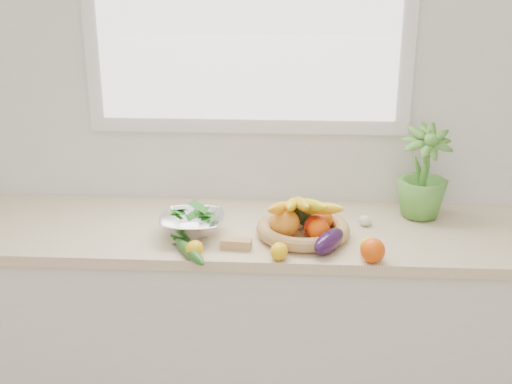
# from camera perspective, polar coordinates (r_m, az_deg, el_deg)

# --- Properties ---
(back_wall) EXTENTS (4.50, 0.02, 2.70)m
(back_wall) POSITION_cam_1_polar(r_m,az_deg,el_deg) (2.63, -0.68, 8.58)
(back_wall) COLOR white
(back_wall) RESTS_ON ground
(counter_cabinet) EXTENTS (2.20, 0.58, 0.86)m
(counter_cabinet) POSITION_cam_1_polar(r_m,az_deg,el_deg) (2.69, -1.06, -12.31)
(counter_cabinet) COLOR silver
(counter_cabinet) RESTS_ON ground
(countertop) EXTENTS (2.24, 0.62, 0.04)m
(countertop) POSITION_cam_1_polar(r_m,az_deg,el_deg) (2.48, -1.13, -3.51)
(countertop) COLOR beige
(countertop) RESTS_ON counter_cabinet
(orange_loose) EXTENTS (0.10, 0.10, 0.08)m
(orange_loose) POSITION_cam_1_polar(r_m,az_deg,el_deg) (2.21, 10.34, -5.14)
(orange_loose) COLOR #F34F07
(orange_loose) RESTS_ON countertop
(lemon_a) EXTENTS (0.07, 0.09, 0.06)m
(lemon_a) POSITION_cam_1_polar(r_m,az_deg,el_deg) (2.23, -5.49, -5.09)
(lemon_a) COLOR #E0AB0C
(lemon_a) RESTS_ON countertop
(lemon_b) EXTENTS (0.08, 0.09, 0.06)m
(lemon_b) POSITION_cam_1_polar(r_m,az_deg,el_deg) (2.20, 2.06, -5.29)
(lemon_b) COLOR yellow
(lemon_b) RESTS_ON countertop
(lemon_c) EXTENTS (0.09, 0.10, 0.07)m
(lemon_c) POSITION_cam_1_polar(r_m,az_deg,el_deg) (2.25, 10.09, -4.88)
(lemon_c) COLOR #FFF30D
(lemon_c) RESTS_ON countertop
(apple) EXTENTS (0.10, 0.10, 0.09)m
(apple) POSITION_cam_1_polar(r_m,az_deg,el_deg) (2.37, 5.34, -3.13)
(apple) COLOR red
(apple) RESTS_ON countertop
(ginger) EXTENTS (0.11, 0.05, 0.03)m
(ginger) POSITION_cam_1_polar(r_m,az_deg,el_deg) (2.29, -1.78, -4.63)
(ginger) COLOR tan
(ginger) RESTS_ON countertop
(garlic_a) EXTENTS (0.07, 0.07, 0.05)m
(garlic_a) POSITION_cam_1_polar(r_m,az_deg,el_deg) (2.44, 3.61, -2.88)
(garlic_a) COLOR white
(garlic_a) RESTS_ON countertop
(garlic_b) EXTENTS (0.05, 0.05, 0.04)m
(garlic_b) POSITION_cam_1_polar(r_m,az_deg,el_deg) (2.51, 9.68, -2.51)
(garlic_b) COLOR white
(garlic_b) RESTS_ON countertop
(garlic_c) EXTENTS (0.06, 0.06, 0.04)m
(garlic_c) POSITION_cam_1_polar(r_m,az_deg,el_deg) (2.33, 5.68, -4.21)
(garlic_c) COLOR white
(garlic_c) RESTS_ON countertop
(eggplant) EXTENTS (0.15, 0.20, 0.07)m
(eggplant) POSITION_cam_1_polar(r_m,az_deg,el_deg) (2.28, 6.54, -4.35)
(eggplant) COLOR #2A0F38
(eggplant) RESTS_ON countertop
(cucumber) EXTENTS (0.16, 0.22, 0.04)m
(cucumber) POSITION_cam_1_polar(r_m,az_deg,el_deg) (2.23, -5.93, -5.28)
(cucumber) COLOR #255117
(cucumber) RESTS_ON countertop
(radish) EXTENTS (0.04, 0.04, 0.03)m
(radish) POSITION_cam_1_polar(r_m,az_deg,el_deg) (2.30, -5.07, -4.66)
(radish) COLOR #C4184D
(radish) RESTS_ON countertop
(potted_herb) EXTENTS (0.23, 0.23, 0.36)m
(potted_herb) POSITION_cam_1_polar(r_m,az_deg,el_deg) (2.58, 14.65, 1.78)
(potted_herb) COLOR #559837
(potted_herb) RESTS_ON countertop
(fruit_basket) EXTENTS (0.41, 0.41, 0.18)m
(fruit_basket) POSITION_cam_1_polar(r_m,az_deg,el_deg) (2.38, 4.13, -2.82)
(fruit_basket) COLOR tan
(fruit_basket) RESTS_ON countertop
(colander_with_spinach) EXTENTS (0.24, 0.24, 0.12)m
(colander_with_spinach) POSITION_cam_1_polar(r_m,az_deg,el_deg) (2.39, -5.69, -2.46)
(colander_with_spinach) COLOR silver
(colander_with_spinach) RESTS_ON countertop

